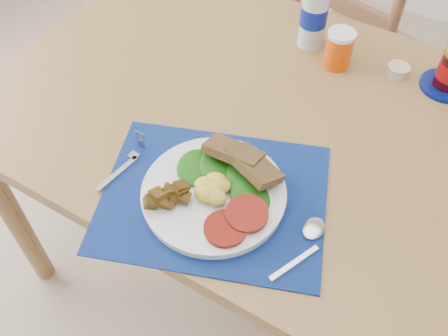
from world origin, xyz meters
The scene contains 10 objects.
ground centered at (0.00, 0.00, 0.00)m, with size 4.00×4.00×0.00m, color tan.
table centered at (0.00, 0.20, 0.67)m, with size 1.40×0.90×0.75m.
chair_far centered at (-0.05, 0.89, 0.56)m, with size 0.49×0.47×1.11m.
placemat centered at (-0.01, -0.08, 0.75)m, with size 0.45×0.35×0.00m, color #040732.
breakfast_plate centered at (-0.02, -0.08, 0.77)m, with size 0.29×0.29×0.07m.
fork centered at (-0.22, -0.09, 0.76)m, with size 0.03×0.16×0.00m.
spoon centered at (0.19, -0.07, 0.76)m, with size 0.06×0.17×0.00m.
water_bottle centered at (-0.06, 0.49, 0.85)m, with size 0.07×0.07×0.24m.
juice_glass centered at (0.04, 0.44, 0.80)m, with size 0.07×0.07×0.09m, color #D34405.
ramekin centered at (0.18, 0.48, 0.76)m, with size 0.05×0.05×0.03m, color #BFAF8C.
Camera 1 is at (0.31, -0.57, 1.57)m, focal length 40.00 mm.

